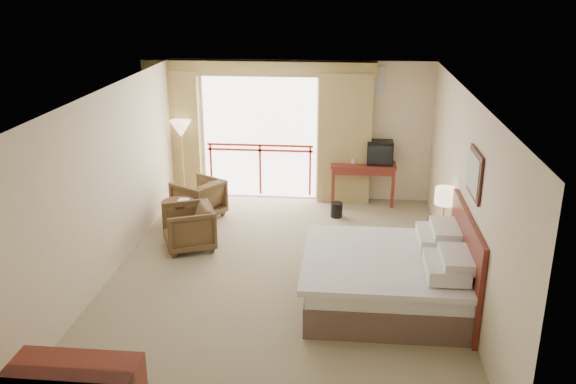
# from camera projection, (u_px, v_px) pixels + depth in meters

# --- Properties ---
(floor) EXTENTS (7.00, 7.00, 0.00)m
(floor) POSITION_uv_depth(u_px,v_px,m) (282.00, 277.00, 8.93)
(floor) COLOR gray
(floor) RESTS_ON ground
(ceiling) EXTENTS (7.00, 7.00, 0.00)m
(ceiling) POSITION_uv_depth(u_px,v_px,m) (281.00, 93.00, 8.03)
(ceiling) COLOR white
(ceiling) RESTS_ON wall_back
(wall_back) EXTENTS (5.00, 0.00, 5.00)m
(wall_back) POSITION_uv_depth(u_px,v_px,m) (301.00, 131.00, 11.76)
(wall_back) COLOR beige
(wall_back) RESTS_ON ground
(wall_front) EXTENTS (5.00, 0.00, 5.00)m
(wall_front) POSITION_uv_depth(u_px,v_px,m) (237.00, 324.00, 5.19)
(wall_front) COLOR beige
(wall_front) RESTS_ON ground
(wall_left) EXTENTS (0.00, 7.00, 7.00)m
(wall_left) POSITION_uv_depth(u_px,v_px,m) (108.00, 184.00, 8.71)
(wall_left) COLOR beige
(wall_left) RESTS_ON ground
(wall_right) EXTENTS (0.00, 7.00, 7.00)m
(wall_right) POSITION_uv_depth(u_px,v_px,m) (465.00, 196.00, 8.25)
(wall_right) COLOR beige
(wall_right) RESTS_ON ground
(balcony_door) EXTENTS (2.40, 0.00, 2.40)m
(balcony_door) POSITION_uv_depth(u_px,v_px,m) (260.00, 138.00, 11.87)
(balcony_door) COLOR white
(balcony_door) RESTS_ON wall_back
(balcony_railing) EXTENTS (2.09, 0.03, 1.02)m
(balcony_railing) POSITION_uv_depth(u_px,v_px,m) (260.00, 157.00, 11.98)
(balcony_railing) COLOR #AE260E
(balcony_railing) RESTS_ON wall_back
(curtain_left) EXTENTS (1.00, 0.26, 2.50)m
(curtain_left) POSITION_uv_depth(u_px,v_px,m) (175.00, 135.00, 11.88)
(curtain_left) COLOR olive
(curtain_left) RESTS_ON wall_back
(curtain_right) EXTENTS (1.00, 0.26, 2.50)m
(curtain_right) POSITION_uv_depth(u_px,v_px,m) (345.00, 139.00, 11.58)
(curtain_right) COLOR olive
(curtain_right) RESTS_ON wall_back
(valance) EXTENTS (4.40, 0.22, 0.28)m
(valance) POSITION_uv_depth(u_px,v_px,m) (258.00, 68.00, 11.33)
(valance) COLOR olive
(valance) RESTS_ON wall_back
(hvac_vent) EXTENTS (0.50, 0.04, 0.50)m
(hvac_vent) POSITION_uv_depth(u_px,v_px,m) (371.00, 80.00, 11.29)
(hvac_vent) COLOR silver
(hvac_vent) RESTS_ON wall_back
(bed) EXTENTS (2.13, 2.06, 0.97)m
(bed) POSITION_uv_depth(u_px,v_px,m) (389.00, 277.00, 8.10)
(bed) COLOR brown
(bed) RESTS_ON floor
(headboard) EXTENTS (0.06, 2.10, 1.30)m
(headboard) POSITION_uv_depth(u_px,v_px,m) (464.00, 262.00, 7.92)
(headboard) COLOR #5A1A14
(headboard) RESTS_ON wall_right
(framed_art) EXTENTS (0.04, 0.72, 0.60)m
(framed_art) POSITION_uv_depth(u_px,v_px,m) (475.00, 174.00, 7.52)
(framed_art) COLOR black
(framed_art) RESTS_ON wall_right
(nightstand) EXTENTS (0.49, 0.57, 0.65)m
(nightstand) POSITION_uv_depth(u_px,v_px,m) (441.00, 244.00, 9.25)
(nightstand) COLOR #5A1A14
(nightstand) RESTS_ON floor
(table_lamp) EXTENTS (0.31, 0.31, 0.54)m
(table_lamp) POSITION_uv_depth(u_px,v_px,m) (445.00, 197.00, 9.05)
(table_lamp) COLOR tan
(table_lamp) RESTS_ON nightstand
(phone) EXTENTS (0.19, 0.16, 0.07)m
(phone) POSITION_uv_depth(u_px,v_px,m) (441.00, 226.00, 8.99)
(phone) COLOR black
(phone) RESTS_ON nightstand
(desk) EXTENTS (1.23, 0.59, 0.80)m
(desk) POSITION_uv_depth(u_px,v_px,m) (363.00, 171.00, 11.74)
(desk) COLOR #5A1A14
(desk) RESTS_ON floor
(tv) EXTENTS (0.49, 0.39, 0.44)m
(tv) POSITION_uv_depth(u_px,v_px,m) (380.00, 153.00, 11.53)
(tv) COLOR black
(tv) RESTS_ON desk
(coffee_maker) EXTENTS (0.13, 0.13, 0.26)m
(coffee_maker) POSITION_uv_depth(u_px,v_px,m) (345.00, 156.00, 11.62)
(coffee_maker) COLOR black
(coffee_maker) RESTS_ON desk
(cup) EXTENTS (0.08, 0.08, 0.10)m
(cup) POSITION_uv_depth(u_px,v_px,m) (353.00, 161.00, 11.59)
(cup) COLOR white
(cup) RESTS_ON desk
(wastebasket) EXTENTS (0.27, 0.27, 0.27)m
(wastebasket) POSITION_uv_depth(u_px,v_px,m) (337.00, 210.00, 11.13)
(wastebasket) COLOR black
(wastebasket) RESTS_ON floor
(armchair_far) EXTENTS (1.06, 1.05, 0.71)m
(armchair_far) POSITION_uv_depth(u_px,v_px,m) (199.00, 217.00, 11.18)
(armchair_far) COLOR #48341C
(armchair_far) RESTS_ON floor
(armchair_near) EXTENTS (1.02, 1.01, 0.71)m
(armchair_near) POSITION_uv_depth(u_px,v_px,m) (190.00, 248.00, 9.89)
(armchair_near) COLOR #48341C
(armchair_near) RESTS_ON floor
(side_table) EXTENTS (0.55, 0.55, 0.60)m
(side_table) POSITION_uv_depth(u_px,v_px,m) (178.00, 212.00, 10.26)
(side_table) COLOR black
(side_table) RESTS_ON floor
(book) EXTENTS (0.19, 0.25, 0.02)m
(book) POSITION_uv_depth(u_px,v_px,m) (178.00, 201.00, 10.19)
(book) COLOR white
(book) RESTS_ON side_table
(floor_lamp) EXTENTS (0.41, 0.41, 1.60)m
(floor_lamp) POSITION_uv_depth(u_px,v_px,m) (181.00, 132.00, 11.57)
(floor_lamp) COLOR tan
(floor_lamp) RESTS_ON floor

